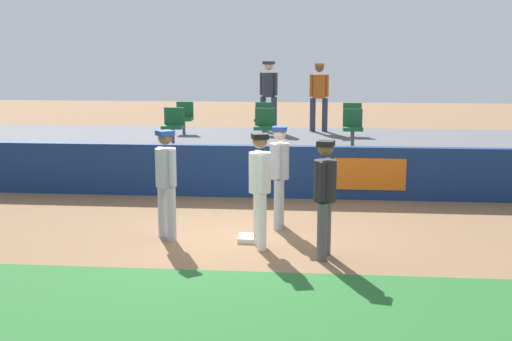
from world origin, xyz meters
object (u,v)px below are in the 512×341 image
seat_back_left (184,116)px  spectator_hooded (269,91)px  player_umpire (325,191)px  player_coach_visitor (279,170)px  seat_back_center (264,117)px  player_runner_visitor (166,177)px  seat_front_center (265,124)px  seat_front_right (353,125)px  first_base (250,238)px  player_fielder_home (260,182)px  seat_front_left (173,123)px  seat_back_right (352,118)px  spectator_capped (319,92)px

seat_back_left → spectator_hooded: size_ratio=0.45×
player_umpire → player_coach_visitor: bearing=-143.4°
seat_back_left → seat_back_center: 2.09m
player_runner_visitor → seat_front_center: size_ratio=2.16×
player_coach_visitor → seat_front_right: 4.20m
first_base → player_fielder_home: player_fielder_home is taller
seat_back_left → player_umpire: bearing=-64.0°
seat_front_left → spectator_hooded: (2.05, 2.74, 0.62)m
seat_front_left → player_fielder_home: bearing=-64.0°
seat_front_center → spectator_hooded: bearing=92.3°
seat_front_left → seat_front_center: same height
player_fielder_home → player_umpire: player_fielder_home is taller
player_runner_visitor → seat_back_center: (1.07, 6.60, 0.35)m
player_runner_visitor → seat_back_right: 7.41m
player_runner_visitor → spectator_capped: 7.95m
seat_back_left → seat_back_right: size_ratio=1.00×
player_coach_visitor → spectator_capped: size_ratio=0.98×
seat_front_center → spectator_capped: (1.26, 2.69, 0.59)m
seat_back_right → seat_back_center: same height
player_coach_visitor → seat_front_center: player_coach_visitor is taller
first_base → seat_front_right: seat_front_right is taller
player_runner_visitor → player_coach_visitor: 2.01m
seat_front_left → seat_back_right: 4.64m
player_runner_visitor → seat_front_right: player_runner_visitor is taller
first_base → player_runner_visitor: bearing=-180.0°
player_fielder_home → seat_front_center: bearing=168.9°
player_umpire → seat_front_right: player_umpire is taller
first_base → seat_front_right: 5.33m
seat_back_left → seat_front_center: (2.26, -1.80, 0.00)m
player_runner_visitor → spectator_hooded: (1.13, 7.54, 0.97)m
seat_front_center → spectator_hooded: spectator_hooded is taller
first_base → seat_front_left: seat_front_left is taller
spectator_capped → seat_front_left: bearing=39.2°
seat_back_right → seat_front_right: same height
first_base → seat_front_left: bearing=115.7°
player_runner_visitor → seat_front_left: size_ratio=2.16×
player_coach_visitor → spectator_capped: spectator_capped is taller
first_base → player_fielder_home: 1.09m
player_umpire → seat_front_left: bearing=-136.2°
first_base → player_coach_visitor: bearing=64.4°
seat_back_right → spectator_hooded: size_ratio=0.45×
player_fielder_home → seat_front_right: bearing=146.9°
spectator_capped → seat_front_center: bearing=65.9°
player_runner_visitor → first_base: bearing=50.2°
first_base → player_runner_visitor: 1.72m
player_coach_visitor → player_umpire: player_coach_visitor is taller
seat_back_left → seat_back_center: same height
player_fielder_home → spectator_hooded: 7.96m
player_fielder_home → seat_front_right: size_ratio=2.18×
spectator_hooded → spectator_capped: spectator_hooded is taller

